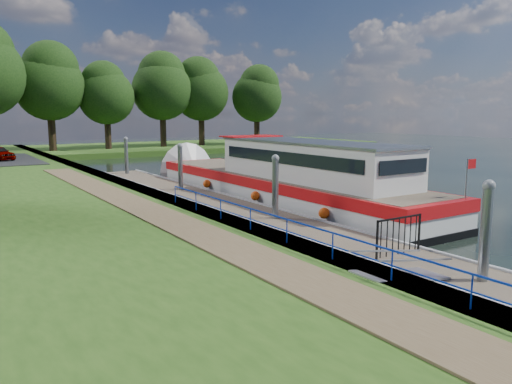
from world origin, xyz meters
TOP-DOWN VIEW (x-y plane):
  - ground at (0.00, 0.00)m, footprint 160.00×160.00m
  - bank_edge at (-2.55, 15.00)m, footprint 1.10×90.00m
  - far_bank at (12.00, 52.00)m, footprint 60.00×18.00m
  - footpath at (-4.40, 8.00)m, footprint 1.60×40.00m
  - blue_fence at (-2.75, 3.00)m, footprint 0.04×18.04m
  - pontoon at (0.00, 13.00)m, footprint 2.50×30.00m
  - mooring_piles at (0.00, 13.00)m, footprint 0.30×27.30m
  - gangway at (-1.85, 0.50)m, footprint 2.58×1.00m
  - gate_panel at (-0.00, 2.20)m, footprint 1.85×0.05m
  - barge at (3.60, 13.67)m, footprint 4.36×21.15m
  - horizon_trees at (-1.61, 48.68)m, footprint 54.38×10.03m

SIDE VIEW (x-z plane):
  - ground at x=0.00m, z-range 0.00..0.00m
  - pontoon at x=0.00m, z-range -0.10..0.46m
  - far_bank at x=12.00m, z-range 0.00..0.60m
  - bank_edge at x=-2.55m, z-range 0.00..0.78m
  - gangway at x=-1.85m, z-range 0.16..1.09m
  - footpath at x=-4.40m, z-range 0.78..0.83m
  - barge at x=3.60m, z-range -1.30..3.48m
  - gate_panel at x=0.00m, z-range 0.57..1.72m
  - mooring_piles at x=0.00m, z-range -0.50..3.05m
  - blue_fence at x=-2.75m, z-range 0.95..1.67m
  - horizon_trees at x=-1.61m, z-range 1.51..14.38m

